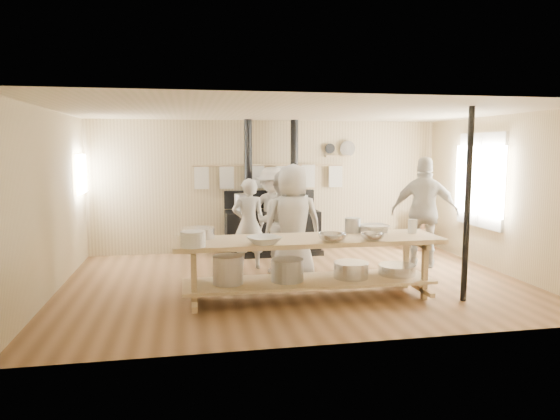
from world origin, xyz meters
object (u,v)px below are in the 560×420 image
(chair, at_px, (420,238))
(roasting_pan, at_px, (372,229))
(stove, at_px, (272,227))
(cook_far_left, at_px, (249,224))
(cook_left, at_px, (281,223))
(cook_right, at_px, (425,212))
(cook_by_window, at_px, (272,212))
(cook_center, at_px, (293,224))
(prep_table, at_px, (308,262))

(chair, height_order, roasting_pan, roasting_pan)
(stove, height_order, cook_far_left, stove)
(cook_left, distance_m, cook_right, 2.52)
(cook_far_left, relative_size, roasting_pan, 3.98)
(cook_by_window, bearing_deg, chair, 11.15)
(roasting_pan, bearing_deg, stove, 111.01)
(cook_left, height_order, cook_center, cook_center)
(prep_table, height_order, cook_left, cook_left)
(cook_by_window, bearing_deg, cook_left, -82.39)
(cook_right, height_order, cook_by_window, cook_right)
(stove, xyz_separation_m, cook_center, (-0.04, -2.18, 0.39))
(cook_far_left, distance_m, cook_center, 1.21)
(prep_table, distance_m, roasting_pan, 1.15)
(cook_right, relative_size, cook_by_window, 1.12)
(prep_table, relative_size, cook_center, 1.97)
(cook_left, bearing_deg, cook_center, 116.94)
(cook_left, relative_size, cook_by_window, 0.99)
(prep_table, bearing_deg, stove, 89.96)
(prep_table, relative_size, chair, 4.41)
(cook_center, relative_size, cook_right, 0.95)
(cook_by_window, distance_m, roasting_pan, 2.74)
(prep_table, xyz_separation_m, cook_far_left, (-0.58, 1.91, 0.25))
(prep_table, relative_size, cook_left, 2.14)
(cook_left, height_order, chair, cook_left)
(cook_left, height_order, cook_right, cook_right)
(cook_by_window, xyz_separation_m, roasting_pan, (1.05, -2.52, 0.04))
(cook_center, bearing_deg, prep_table, 95.13)
(cook_by_window, xyz_separation_m, chair, (3.06, 0.02, -0.61))
(prep_table, height_order, cook_by_window, cook_by_window)
(cook_far_left, height_order, roasting_pan, cook_far_left)
(cook_by_window, bearing_deg, cook_right, -18.59)
(cook_right, distance_m, roasting_pan, 1.80)
(stove, height_order, cook_left, stove)
(cook_left, bearing_deg, roasting_pan, 156.65)
(prep_table, bearing_deg, cook_far_left, 106.94)
(cook_center, distance_m, roasting_pan, 1.19)
(prep_table, bearing_deg, cook_center, 92.81)
(cook_left, distance_m, cook_center, 0.65)
(cook_center, distance_m, chair, 3.75)
(cook_left, relative_size, cook_center, 0.92)
(stove, bearing_deg, cook_far_left, -117.82)
(roasting_pan, bearing_deg, prep_table, -162.54)
(prep_table, distance_m, cook_by_window, 2.87)
(prep_table, xyz_separation_m, cook_center, (-0.04, 0.83, 0.39))
(cook_far_left, bearing_deg, cook_left, 140.45)
(prep_table, relative_size, cook_far_left, 2.32)
(prep_table, distance_m, chair, 4.19)
(prep_table, height_order, chair, prep_table)
(cook_left, xyz_separation_m, cook_right, (2.52, -0.01, 0.11))
(cook_far_left, xyz_separation_m, roasting_pan, (1.62, -1.58, 0.12))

